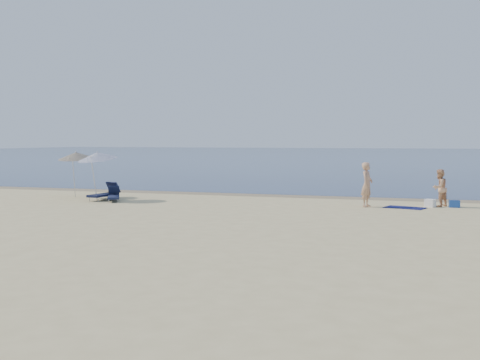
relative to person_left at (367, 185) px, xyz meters
name	(u,v)px	position (x,y,z in m)	size (l,w,h in m)	color
ground	(112,289)	(-3.11, -15.71, -0.95)	(160.00, 160.00, 0.00)	beige
sea	(401,155)	(-3.11, 84.29, -0.94)	(240.00, 160.00, 0.01)	#0B1C45
wet_sand_strip	(311,197)	(-3.11, 3.69, -0.94)	(240.00, 1.60, 0.00)	#847254
person_left	(367,185)	(0.00, 0.00, 0.00)	(0.69, 0.45, 1.89)	tan
person_right	(439,188)	(2.92, 1.07, -0.15)	(0.77, 0.60, 1.59)	tan
beach_towel	(405,208)	(1.56, 0.08, -0.93)	(1.60, 0.89, 0.03)	#0F124B
white_bag	(430,203)	(2.55, 0.72, -0.78)	(0.39, 0.33, 0.33)	white
blue_cooler	(454,204)	(3.53, 0.94, -0.79)	(0.43, 0.30, 0.30)	#1E49A6
umbrella_near	(97,156)	(-12.38, -0.95, 1.13)	(2.32, 2.34, 2.43)	silver
umbrella_far	(76,156)	(-14.16, 0.00, 1.11)	(1.91, 1.94, 2.36)	silver
lounger_left	(114,196)	(-11.39, -1.24, -0.70)	(1.19, 1.60, 0.68)	#151D3C
lounger_right	(105,194)	(-12.10, -0.85, -0.65)	(0.81, 1.91, 0.82)	#141A39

